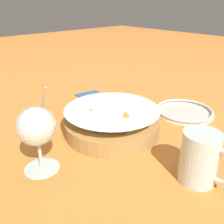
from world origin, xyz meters
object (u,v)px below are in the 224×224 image
object	(u,v)px
food_basket	(112,122)
wine_glass	(36,128)
sauce_cup	(43,119)
side_plate	(184,111)
beer_mug	(200,159)

from	to	relation	value
food_basket	wine_glass	world-z (taller)	wine_glass
sauce_cup	side_plate	size ratio (longest dim) A/B	0.68
food_basket	wine_glass	distance (m)	0.22
food_basket	side_plate	size ratio (longest dim) A/B	1.37
sauce_cup	side_plate	xyz separation A→B (m)	(0.22, 0.37, -0.01)
sauce_cup	wine_glass	bearing A→B (deg)	-29.12
food_basket	beer_mug	bearing A→B (deg)	-1.16
beer_mug	side_plate	size ratio (longest dim) A/B	0.63
wine_glass	beer_mug	distance (m)	0.32
wine_glass	side_plate	distance (m)	0.48
food_basket	wine_glass	size ratio (longest dim) A/B	1.77
wine_glass	beer_mug	xyz separation A→B (m)	(0.24, 0.21, -0.05)
wine_glass	beer_mug	size ratio (longest dim) A/B	1.24
sauce_cup	wine_glass	distance (m)	0.22
sauce_cup	beer_mug	size ratio (longest dim) A/B	1.09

